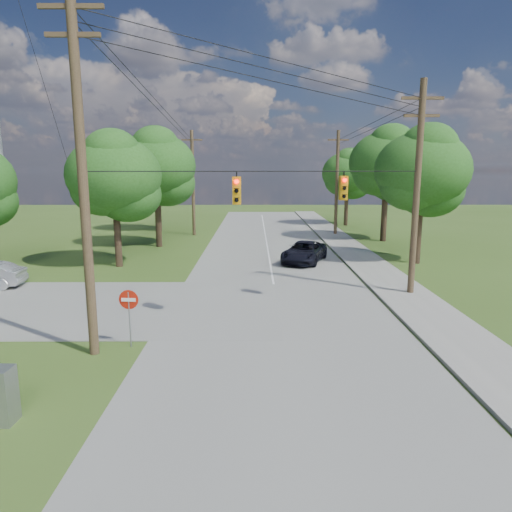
{
  "coord_description": "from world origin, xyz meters",
  "views": [
    {
      "loc": [
        0.94,
        -14.5,
        6.22
      ],
      "look_at": [
        1.0,
        5.0,
        2.57
      ],
      "focal_mm": 32.0,
      "sensor_mm": 36.0,
      "label": 1
    }
  ],
  "objects_px": {
    "pole_ne": "(417,186)",
    "pole_north_e": "(337,182)",
    "pole_north_w": "(193,182)",
    "pole_sw": "(82,171)",
    "car_main_north": "(304,252)",
    "do_not_enter_sign": "(129,305)"
  },
  "relations": [
    {
      "from": "pole_ne",
      "to": "pole_north_e",
      "type": "bearing_deg",
      "value": 90.0
    },
    {
      "from": "pole_ne",
      "to": "pole_north_w",
      "type": "bearing_deg",
      "value": 122.29
    },
    {
      "from": "pole_sw",
      "to": "pole_north_e",
      "type": "relative_size",
      "value": 1.2
    },
    {
      "from": "pole_north_w",
      "to": "car_main_north",
      "type": "xyz_separation_m",
      "value": [
        9.36,
        -13.73,
        -4.4
      ]
    },
    {
      "from": "car_main_north",
      "to": "pole_sw",
      "type": "bearing_deg",
      "value": -99.5
    },
    {
      "from": "pole_sw",
      "to": "pole_north_e",
      "type": "bearing_deg",
      "value": 65.48
    },
    {
      "from": "pole_sw",
      "to": "do_not_enter_sign",
      "type": "distance_m",
      "value": 4.84
    },
    {
      "from": "pole_sw",
      "to": "car_main_north",
      "type": "distance_m",
      "value": 19.03
    },
    {
      "from": "pole_ne",
      "to": "car_main_north",
      "type": "distance_m",
      "value": 10.56
    },
    {
      "from": "pole_north_e",
      "to": "pole_north_w",
      "type": "relative_size",
      "value": 1.0
    },
    {
      "from": "pole_sw",
      "to": "car_main_north",
      "type": "height_order",
      "value": "pole_sw"
    },
    {
      "from": "pole_ne",
      "to": "car_main_north",
      "type": "height_order",
      "value": "pole_ne"
    },
    {
      "from": "pole_ne",
      "to": "do_not_enter_sign",
      "type": "height_order",
      "value": "pole_ne"
    },
    {
      "from": "pole_sw",
      "to": "pole_ne",
      "type": "distance_m",
      "value": 15.51
    },
    {
      "from": "pole_ne",
      "to": "do_not_enter_sign",
      "type": "bearing_deg",
      "value": -150.55
    },
    {
      "from": "do_not_enter_sign",
      "to": "pole_ne",
      "type": "bearing_deg",
      "value": 33.52
    },
    {
      "from": "pole_north_w",
      "to": "car_main_north",
      "type": "height_order",
      "value": "pole_north_w"
    },
    {
      "from": "car_main_north",
      "to": "pole_north_w",
      "type": "bearing_deg",
      "value": 144.21
    },
    {
      "from": "pole_north_e",
      "to": "pole_north_w",
      "type": "bearing_deg",
      "value": 180.0
    },
    {
      "from": "pole_ne",
      "to": "pole_north_w",
      "type": "height_order",
      "value": "pole_ne"
    },
    {
      "from": "pole_ne",
      "to": "pole_sw",
      "type": "bearing_deg",
      "value": -150.62
    },
    {
      "from": "pole_ne",
      "to": "pole_north_e",
      "type": "relative_size",
      "value": 1.05
    }
  ]
}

